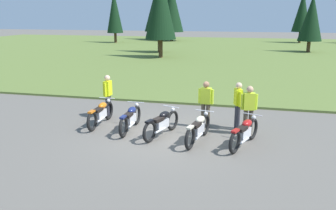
# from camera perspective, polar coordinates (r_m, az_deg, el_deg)

# --- Properties ---
(ground_plane) EXTENTS (140.00, 140.00, 0.00)m
(ground_plane) POSITION_cam_1_polar(r_m,az_deg,el_deg) (11.37, -0.71, -5.15)
(ground_plane) COLOR #605B54
(grass_moorland) EXTENTS (80.00, 44.00, 0.10)m
(grass_moorland) POSITION_cam_1_polar(r_m,az_deg,el_deg) (36.74, 9.39, 8.74)
(grass_moorland) COLOR #5B7033
(grass_moorland) RESTS_ON ground
(forest_treeline) EXTENTS (39.11, 25.73, 8.30)m
(forest_treeline) POSITION_cam_1_polar(r_m,az_deg,el_deg) (42.69, 11.76, 15.23)
(forest_treeline) COLOR #47331E
(forest_treeline) RESTS_ON ground
(motorcycle_orange) EXTENTS (0.62, 2.10, 0.88)m
(motorcycle_orange) POSITION_cam_1_polar(r_m,az_deg,el_deg) (12.58, -11.15, -1.35)
(motorcycle_orange) COLOR black
(motorcycle_orange) RESTS_ON ground
(motorcycle_navy) EXTENTS (0.62, 2.10, 0.88)m
(motorcycle_navy) POSITION_cam_1_polar(r_m,az_deg,el_deg) (11.83, -6.27, -2.20)
(motorcycle_navy) COLOR black
(motorcycle_navy) RESTS_ON ground
(motorcycle_black) EXTENTS (0.86, 2.03, 0.88)m
(motorcycle_black) POSITION_cam_1_polar(r_m,az_deg,el_deg) (11.24, -1.04, -3.03)
(motorcycle_black) COLOR black
(motorcycle_black) RESTS_ON ground
(motorcycle_cream) EXTENTS (0.69, 2.08, 0.88)m
(motorcycle_cream) POSITION_cam_1_polar(r_m,az_deg,el_deg) (10.76, 5.09, -3.91)
(motorcycle_cream) COLOR black
(motorcycle_cream) RESTS_ON ground
(motorcycle_red) EXTENTS (0.94, 1.99, 0.88)m
(motorcycle_red) POSITION_cam_1_polar(r_m,az_deg,el_deg) (10.63, 12.67, -4.47)
(motorcycle_red) COLOR black
(motorcycle_red) RESTS_ON ground
(rider_with_back_turned) EXTENTS (0.23, 0.55, 1.67)m
(rider_with_back_turned) POSITION_cam_1_polar(r_m,az_deg,el_deg) (13.30, -10.00, 1.87)
(rider_with_back_turned) COLOR #2D2D38
(rider_with_back_turned) RESTS_ON ground
(rider_in_hivis_vest) EXTENTS (0.31, 0.53, 1.67)m
(rider_in_hivis_vest) POSITION_cam_1_polar(r_m,az_deg,el_deg) (11.96, 11.60, 0.32)
(rider_in_hivis_vest) COLOR #2D2D38
(rider_in_hivis_vest) RESTS_ON ground
(rider_near_row_end) EXTENTS (0.55, 0.26, 1.67)m
(rider_near_row_end) POSITION_cam_1_polar(r_m,az_deg,el_deg) (11.98, 6.33, 0.56)
(rider_near_row_end) COLOR #4C4233
(rider_near_row_end) RESTS_ON ground
(rider_checking_bike) EXTENTS (0.54, 0.29, 1.67)m
(rider_checking_bike) POSITION_cam_1_polar(r_m,az_deg,el_deg) (11.46, 13.34, -0.43)
(rider_checking_bike) COLOR #4C4233
(rider_checking_bike) RESTS_ON ground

